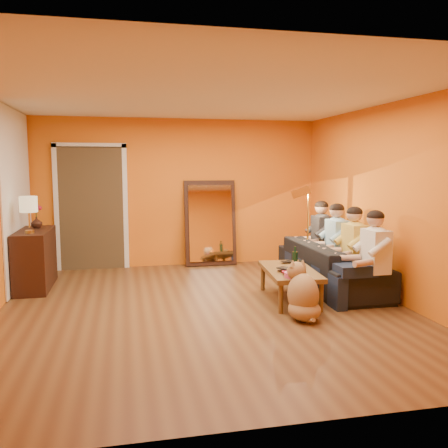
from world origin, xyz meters
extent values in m
cube|color=brown|center=(0.00, 0.00, 0.00)|extent=(5.00, 5.50, 0.00)
cube|color=white|center=(0.00, 0.00, 2.60)|extent=(5.00, 5.50, 0.00)
cube|color=orange|center=(0.00, 2.75, 1.30)|extent=(5.00, 0.00, 2.60)
cube|color=orange|center=(2.50, 0.00, 1.30)|extent=(0.00, 5.50, 2.60)
cube|color=white|center=(-2.48, 1.75, 1.30)|extent=(0.02, 1.90, 2.58)
cube|color=#3F2D19|center=(-1.50, 2.83, 1.05)|extent=(1.06, 0.30, 2.10)
cube|color=white|center=(-2.07, 2.71, 1.05)|extent=(0.08, 0.06, 2.20)
cube|color=white|center=(-0.93, 2.71, 1.05)|extent=(0.08, 0.06, 2.20)
cube|color=white|center=(-1.50, 2.71, 2.12)|extent=(1.22, 0.06, 0.08)
cube|color=#321810|center=(0.55, 2.63, 0.76)|extent=(0.92, 0.27, 1.51)
cube|color=white|center=(0.55, 2.59, 0.76)|extent=(0.78, 0.21, 1.35)
cube|color=#321810|center=(-2.24, 1.55, 0.42)|extent=(0.44, 1.18, 0.85)
imported|color=black|center=(2.00, 0.69, 0.33)|extent=(2.24, 0.88, 0.65)
cylinder|color=black|center=(1.22, 0.11, 0.58)|extent=(0.07, 0.07, 0.31)
imported|color=#B27F3F|center=(1.29, 0.28, 0.47)|extent=(0.11, 0.11, 0.09)
imported|color=black|center=(1.35, 0.51, 0.43)|extent=(0.37, 0.27, 0.03)
imported|color=#321810|center=(0.99, -0.04, 0.43)|extent=(0.22, 0.26, 0.02)
imported|color=maroon|center=(1.00, -0.03, 0.45)|extent=(0.26, 0.30, 0.02)
imported|color=black|center=(0.99, -0.05, 0.47)|extent=(0.23, 0.25, 0.02)
imported|color=#321810|center=(-2.24, 1.80, 0.93)|extent=(0.16, 0.16, 0.17)
camera|label=1|loc=(-0.95, -5.65, 1.77)|focal=38.00mm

